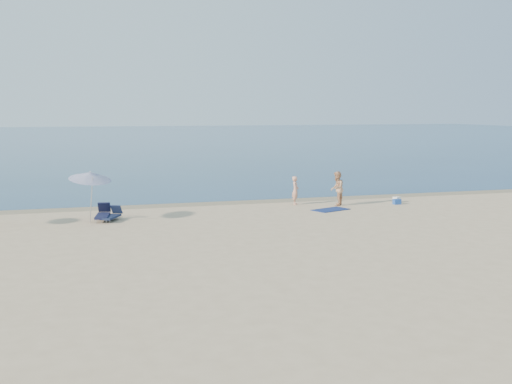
% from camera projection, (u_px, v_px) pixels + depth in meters
% --- Properties ---
extents(ground, '(160.00, 160.00, 0.00)m').
position_uv_depth(ground, '(455.00, 299.00, 17.47)').
color(ground, tan).
rests_on(ground, ground).
extents(sea, '(240.00, 160.00, 0.01)m').
position_uv_depth(sea, '(125.00, 138.00, 112.53)').
color(sea, navy).
rests_on(sea, ground).
extents(wet_sand_strip, '(240.00, 1.60, 0.00)m').
position_uv_depth(wet_sand_strip, '(254.00, 202.00, 35.91)').
color(wet_sand_strip, '#847254').
rests_on(wet_sand_strip, ground).
extents(person_left, '(0.57, 0.67, 1.55)m').
position_uv_depth(person_left, '(295.00, 190.00, 34.75)').
color(person_left, tan).
rests_on(person_left, ground).
extents(person_right, '(1.07, 1.13, 1.84)m').
position_uv_depth(person_right, '(337.00, 189.00, 34.35)').
color(person_right, tan).
rests_on(person_right, ground).
extents(beach_towel, '(2.14, 1.67, 0.03)m').
position_uv_depth(beach_towel, '(331.00, 210.00, 32.94)').
color(beach_towel, '#0F1E4F').
rests_on(beach_towel, ground).
extents(white_bag, '(0.46, 0.43, 0.31)m').
position_uv_depth(white_bag, '(397.00, 200.00, 35.58)').
color(white_bag, silver).
rests_on(white_bag, ground).
extents(blue_cooler, '(0.41, 0.30, 0.28)m').
position_uv_depth(blue_cooler, '(397.00, 202.00, 34.90)').
color(blue_cooler, '#1C469C').
rests_on(blue_cooler, ground).
extents(umbrella_near, '(2.51, 2.53, 2.52)m').
position_uv_depth(umbrella_near, '(90.00, 176.00, 29.16)').
color(umbrella_near, silver).
rests_on(umbrella_near, ground).
extents(lounger_left, '(0.86, 1.82, 0.77)m').
position_uv_depth(lounger_left, '(103.00, 214.00, 29.87)').
color(lounger_left, '#131736').
rests_on(lounger_left, ground).
extents(lounger_right, '(1.14, 1.58, 0.67)m').
position_uv_depth(lounger_right, '(112.00, 216.00, 29.74)').
color(lounger_right, '#141D38').
rests_on(lounger_right, ground).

